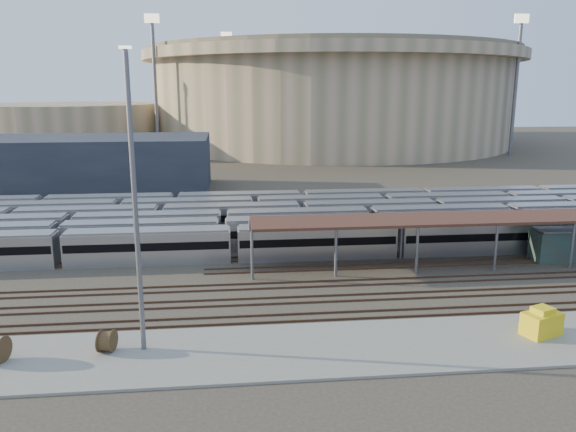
{
  "coord_description": "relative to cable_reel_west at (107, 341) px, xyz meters",
  "views": [
    {
      "loc": [
        -10.08,
        -52.93,
        19.11
      ],
      "look_at": [
        -3.22,
        12.0,
        4.04
      ],
      "focal_mm": 35.0,
      "sensor_mm": 36.0,
      "label": 1
    }
  ],
  "objects": [
    {
      "name": "yellow_equipment",
      "position": [
        33.11,
        -0.63,
        0.09
      ],
      "size": [
        3.36,
        2.74,
        1.81
      ],
      "primitive_type": "cube",
      "rotation": [
        0.0,
        0.0,
        0.37
      ],
      "color": "yellow",
      "rests_on": "apron"
    },
    {
      "name": "empty_tracks",
      "position": [
        19.27,
        8.94,
        -0.93
      ],
      "size": [
        170.0,
        9.62,
        0.18
      ],
      "color": "#4C3323",
      "rests_on": "ground"
    },
    {
      "name": "inspection_shed",
      "position": [
        41.27,
        17.94,
        3.96
      ],
      "size": [
        60.3,
        6.0,
        5.3
      ],
      "color": "slate",
      "rests_on": "ground"
    },
    {
      "name": "stadium",
      "position": [
        44.27,
        153.94,
        15.45
      ],
      "size": [
        124.0,
        124.0,
        32.5
      ],
      "color": "tan",
      "rests_on": "ground"
    },
    {
      "name": "apron",
      "position": [
        14.27,
        -1.06,
        -0.92
      ],
      "size": [
        50.0,
        9.0,
        0.2
      ],
      "primitive_type": "cube",
      "color": "gray",
      "rests_on": "ground"
    },
    {
      "name": "ground",
      "position": [
        19.27,
        13.94,
        -1.02
      ],
      "size": [
        420.0,
        420.0,
        0.0
      ],
      "primitive_type": "plane",
      "color": "#383026",
      "rests_on": "ground"
    },
    {
      "name": "floodlight_2",
      "position": [
        89.27,
        113.94,
        19.63
      ],
      "size": [
        4.0,
        1.0,
        38.4
      ],
      "color": "slate",
      "rests_on": "ground"
    },
    {
      "name": "floodlight_0",
      "position": [
        -10.73,
        123.94,
        19.63
      ],
      "size": [
        4.0,
        1.0,
        38.4
      ],
      "color": "slate",
      "rests_on": "ground"
    },
    {
      "name": "service_building",
      "position": [
        -15.73,
        68.94,
        3.98
      ],
      "size": [
        42.0,
        20.0,
        10.0
      ],
      "primitive_type": "cube",
      "color": "#1E232D",
      "rests_on": "ground"
    },
    {
      "name": "cable_reel_west",
      "position": [
        0.0,
        0.0,
        0.0
      ],
      "size": [
        1.24,
        1.8,
        1.64
      ],
      "primitive_type": "cylinder",
      "rotation": [
        0.0,
        1.57,
        -0.22
      ],
      "color": "brown",
      "rests_on": "apron"
    },
    {
      "name": "floodlight_3",
      "position": [
        9.27,
        173.94,
        19.63
      ],
      "size": [
        4.0,
        1.0,
        38.4
      ],
      "color": "slate",
      "rests_on": "ground"
    },
    {
      "name": "secondary_arena",
      "position": [
        -40.73,
        143.94,
        5.98
      ],
      "size": [
        56.0,
        56.0,
        14.0
      ],
      "primitive_type": "cylinder",
      "color": "tan",
      "rests_on": "ground"
    },
    {
      "name": "subway_trains",
      "position": [
        19.2,
        32.44,
        0.78
      ],
      "size": [
        129.65,
        23.9,
        3.6
      ],
      "color": "#B2B1B6",
      "rests_on": "ground"
    },
    {
      "name": "yard_light_pole",
      "position": [
        2.6,
        0.15,
        10.03
      ],
      "size": [
        0.81,
        0.36,
        21.52
      ],
      "color": "slate",
      "rests_on": "apron"
    }
  ]
}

